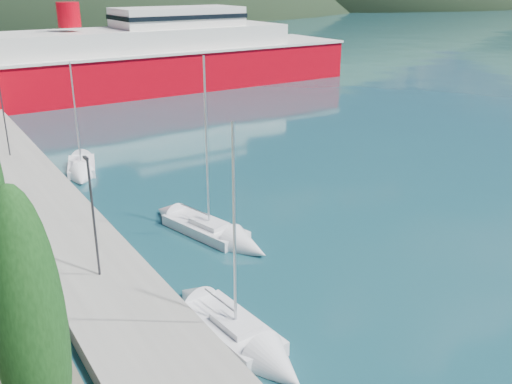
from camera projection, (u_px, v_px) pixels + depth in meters
quay at (46, 207)px, 37.83m from camera, size 5.00×88.00×0.80m
lamp_posts at (87, 207)px, 28.09m from camera, size 0.15×45.59×6.06m
sailboat_near at (256, 349)px, 23.51m from camera, size 2.79×7.45×10.47m
sailboat_mid at (227, 238)px, 33.58m from camera, size 3.99×8.28×11.53m
sailboat_far at (82, 173)px, 44.86m from camera, size 3.81×6.83×9.57m
ferry at (139, 62)px, 78.32m from camera, size 63.51×15.26×12.54m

